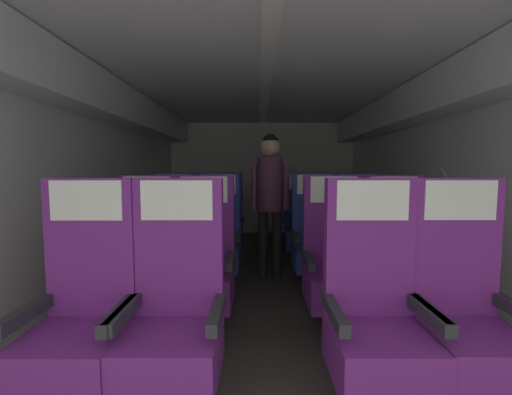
{
  "coord_description": "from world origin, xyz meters",
  "views": [
    {
      "loc": [
        -0.08,
        -0.29,
        1.23
      ],
      "look_at": [
        -0.1,
        3.66,
        0.9
      ],
      "focal_mm": 23.38,
      "sensor_mm": 36.0,
      "label": 1
    }
  ],
  "objects_px": {
    "seat_d_right_window": "(302,226)",
    "seat_b_right_aisle": "(395,267)",
    "flight_attendant": "(270,190)",
    "seat_c_left_aisle": "(218,241)",
    "seat_c_right_window": "(315,242)",
    "seat_c_left_window": "(173,241)",
    "seat_d_left_window": "(191,226)",
    "seat_b_left_window": "(145,266)",
    "seat_a_left_window": "(82,321)",
    "seat_c_right_aisle": "(359,242)",
    "seat_a_right_aisle": "(465,320)",
    "seat_b_left_aisle": "(203,267)",
    "seat_d_right_aisle": "(337,226)",
    "seat_a_left_aisle": "(175,320)",
    "seat_b_right_window": "(335,267)",
    "seat_a_right_window": "(375,320)",
    "seat_d_left_aisle": "(225,226)"
  },
  "relations": [
    {
      "from": "seat_c_left_aisle",
      "to": "seat_d_right_window",
      "type": "distance_m",
      "value": 1.33
    },
    {
      "from": "seat_d_left_window",
      "to": "flight_attendant",
      "type": "bearing_deg",
      "value": -27.94
    },
    {
      "from": "seat_a_right_window",
      "to": "seat_d_left_aisle",
      "type": "xyz_separation_m",
      "value": [
        -1.0,
        2.67,
        0.0
      ]
    },
    {
      "from": "seat_a_left_window",
      "to": "seat_c_right_aisle",
      "type": "height_order",
      "value": "same"
    },
    {
      "from": "seat_a_right_window",
      "to": "seat_b_right_window",
      "type": "distance_m",
      "value": 0.89
    },
    {
      "from": "seat_a_right_aisle",
      "to": "seat_a_right_window",
      "type": "relative_size",
      "value": 1.0
    },
    {
      "from": "seat_c_left_window",
      "to": "flight_attendant",
      "type": "xyz_separation_m",
      "value": [
        1.01,
        0.38,
        0.5
      ]
    },
    {
      "from": "seat_a_left_window",
      "to": "seat_c_right_aisle",
      "type": "relative_size",
      "value": 1.0
    },
    {
      "from": "seat_d_right_window",
      "to": "flight_attendant",
      "type": "distance_m",
      "value": 0.84
    },
    {
      "from": "seat_c_left_window",
      "to": "seat_d_left_window",
      "type": "distance_m",
      "value": 0.91
    },
    {
      "from": "seat_a_left_aisle",
      "to": "seat_b_right_aisle",
      "type": "relative_size",
      "value": 1.0
    },
    {
      "from": "seat_a_right_window",
      "to": "seat_d_right_window",
      "type": "bearing_deg",
      "value": 90.1
    },
    {
      "from": "seat_a_right_window",
      "to": "seat_c_right_window",
      "type": "distance_m",
      "value": 1.77
    },
    {
      "from": "seat_c_right_aisle",
      "to": "seat_d_right_window",
      "type": "xyz_separation_m",
      "value": [
        -0.46,
        0.91,
        0.0
      ]
    },
    {
      "from": "seat_a_right_window",
      "to": "seat_c_left_aisle",
      "type": "height_order",
      "value": "same"
    },
    {
      "from": "seat_b_left_window",
      "to": "seat_d_right_aisle",
      "type": "distance_m",
      "value": 2.58
    },
    {
      "from": "seat_a_right_aisle",
      "to": "flight_attendant",
      "type": "xyz_separation_m",
      "value": [
        -0.88,
        2.15,
        0.5
      ]
    },
    {
      "from": "seat_c_right_window",
      "to": "flight_attendant",
      "type": "xyz_separation_m",
      "value": [
        -0.45,
        0.38,
        0.5
      ]
    },
    {
      "from": "seat_c_right_window",
      "to": "seat_d_left_window",
      "type": "relative_size",
      "value": 1.0
    },
    {
      "from": "seat_b_right_window",
      "to": "seat_c_left_window",
      "type": "height_order",
      "value": "same"
    },
    {
      "from": "seat_b_right_aisle",
      "to": "seat_c_left_window",
      "type": "distance_m",
      "value": 2.1
    },
    {
      "from": "seat_b_left_aisle",
      "to": "seat_d_left_window",
      "type": "distance_m",
      "value": 1.86
    },
    {
      "from": "seat_b_right_window",
      "to": "flight_attendant",
      "type": "relative_size",
      "value": 0.73
    },
    {
      "from": "seat_d_left_window",
      "to": "seat_c_right_window",
      "type": "bearing_deg",
      "value": -32.26
    },
    {
      "from": "seat_b_right_window",
      "to": "seat_c_right_window",
      "type": "xyz_separation_m",
      "value": [
        0.0,
        0.88,
        0.0
      ]
    },
    {
      "from": "seat_d_right_aisle",
      "to": "seat_d_right_window",
      "type": "distance_m",
      "value": 0.45
    },
    {
      "from": "seat_a_right_aisle",
      "to": "seat_c_right_aisle",
      "type": "distance_m",
      "value": 1.77
    },
    {
      "from": "seat_a_left_aisle",
      "to": "seat_c_left_aisle",
      "type": "relative_size",
      "value": 1.0
    },
    {
      "from": "seat_c_left_aisle",
      "to": "seat_a_left_aisle",
      "type": "bearing_deg",
      "value": -89.87
    },
    {
      "from": "seat_d_left_window",
      "to": "seat_b_right_aisle",
      "type": "bearing_deg",
      "value": -43.6
    },
    {
      "from": "seat_b_left_aisle",
      "to": "seat_d_right_aisle",
      "type": "relative_size",
      "value": 1.0
    },
    {
      "from": "seat_b_right_window",
      "to": "seat_d_right_window",
      "type": "height_order",
      "value": "same"
    },
    {
      "from": "seat_d_right_window",
      "to": "seat_b_right_aisle",
      "type": "bearing_deg",
      "value": -75.51
    },
    {
      "from": "seat_b_right_window",
      "to": "seat_b_right_aisle",
      "type": "bearing_deg",
      "value": -1.8
    },
    {
      "from": "flight_attendant",
      "to": "seat_c_left_aisle",
      "type": "bearing_deg",
      "value": 48.54
    },
    {
      "from": "seat_a_left_window",
      "to": "seat_d_right_window",
      "type": "xyz_separation_m",
      "value": [
        1.42,
        2.7,
        0.0
      ]
    },
    {
      "from": "seat_d_left_window",
      "to": "seat_a_left_aisle",
      "type": "bearing_deg",
      "value": -80.26
    },
    {
      "from": "seat_d_right_aisle",
      "to": "flight_attendant",
      "type": "distance_m",
      "value": 1.14
    },
    {
      "from": "seat_a_right_aisle",
      "to": "seat_b_left_window",
      "type": "relative_size",
      "value": 1.0
    },
    {
      "from": "seat_c_right_window",
      "to": "seat_d_right_aisle",
      "type": "xyz_separation_m",
      "value": [
        0.44,
        0.9,
        0.0
      ]
    },
    {
      "from": "seat_a_left_window",
      "to": "flight_attendant",
      "type": "height_order",
      "value": "flight_attendant"
    },
    {
      "from": "seat_b_right_aisle",
      "to": "seat_a_right_aisle",
      "type": "bearing_deg",
      "value": -91.13
    },
    {
      "from": "seat_c_right_window",
      "to": "seat_d_left_window",
      "type": "height_order",
      "value": "same"
    },
    {
      "from": "seat_c_left_aisle",
      "to": "seat_d_right_window",
      "type": "height_order",
      "value": "same"
    },
    {
      "from": "seat_c_left_aisle",
      "to": "seat_c_right_window",
      "type": "height_order",
      "value": "same"
    },
    {
      "from": "seat_d_left_window",
      "to": "seat_b_left_window",
      "type": "bearing_deg",
      "value": -89.62
    },
    {
      "from": "seat_b_right_window",
      "to": "seat_d_right_window",
      "type": "relative_size",
      "value": 1.0
    },
    {
      "from": "seat_b_right_window",
      "to": "seat_c_right_window",
      "type": "height_order",
      "value": "same"
    },
    {
      "from": "seat_c_right_aisle",
      "to": "seat_d_right_aisle",
      "type": "height_order",
      "value": "same"
    },
    {
      "from": "seat_c_right_window",
      "to": "seat_d_right_aisle",
      "type": "height_order",
      "value": "same"
    }
  ]
}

